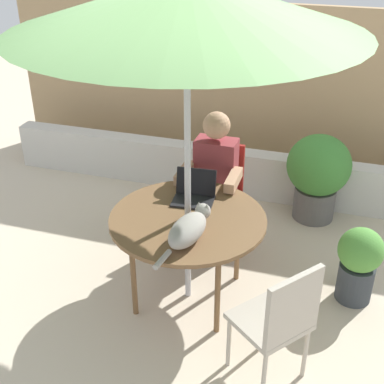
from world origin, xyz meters
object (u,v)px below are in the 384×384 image
at_px(cat, 189,228).
at_px(potted_plant_near_fence, 318,173).
at_px(patio_table, 188,223).
at_px(person_seated, 213,177).
at_px(chair_empty, 280,318).
at_px(chair_occupied, 218,186).
at_px(patio_umbrella, 187,3).
at_px(laptop, 195,191).
at_px(potted_plant_by_chair, 359,262).

height_order(cat, potted_plant_near_fence, cat).
height_order(patio_table, person_seated, person_seated).
bearing_deg(chair_empty, person_seated, 120.37).
distance_m(chair_occupied, chair_empty, 1.65).
xyz_separation_m(patio_umbrella, person_seated, (-0.00, 0.69, -1.46)).
distance_m(chair_occupied, person_seated, 0.23).
bearing_deg(laptop, person_seated, 85.83).
bearing_deg(person_seated, chair_empty, -59.63).
xyz_separation_m(potted_plant_near_fence, potted_plant_by_chair, (0.41, -1.10, -0.14)).
xyz_separation_m(patio_umbrella, laptop, (-0.03, 0.27, -1.38)).
relative_size(chair_occupied, potted_plant_by_chair, 1.44).
bearing_deg(cat, potted_plant_by_chair, 28.27).
distance_m(chair_occupied, potted_plant_by_chair, 1.32).
xyz_separation_m(chair_occupied, laptop, (-0.03, -0.58, 0.26)).
relative_size(cat, potted_plant_near_fence, 0.77).
bearing_deg(chair_occupied, chair_empty, -62.39).
bearing_deg(cat, laptop, 103.21).
xyz_separation_m(laptop, cat, (0.12, -0.52, 0.02)).
distance_m(patio_table, chair_empty, 0.99).
bearing_deg(chair_occupied, potted_plant_near_fence, 36.67).
bearing_deg(chair_empty, cat, 152.33).
height_order(laptop, potted_plant_by_chair, laptop).
xyz_separation_m(chair_empty, potted_plant_by_chair, (0.45, 0.95, -0.18)).
relative_size(patio_table, cat, 1.74).
bearing_deg(potted_plant_by_chair, patio_table, -164.10).
bearing_deg(patio_umbrella, person_seated, 90.00).
distance_m(chair_empty, cat, 0.81).
relative_size(chair_occupied, laptop, 2.76).
distance_m(patio_umbrella, chair_occupied, 1.84).
height_order(person_seated, potted_plant_near_fence, person_seated).
bearing_deg(patio_table, chair_occupied, 90.00).
relative_size(person_seated, laptop, 3.82).
bearing_deg(chair_empty, laptop, 132.21).
distance_m(patio_table, person_seated, 0.69).
relative_size(person_seated, potted_plant_near_fence, 1.46).
xyz_separation_m(person_seated, cat, (0.09, -0.95, 0.11)).
distance_m(person_seated, laptop, 0.44).
relative_size(patio_umbrella, chair_empty, 2.63).
xyz_separation_m(cat, potted_plant_near_fence, (0.71, 1.70, -0.31)).
height_order(chair_empty, cat, same).
distance_m(patio_table, laptop, 0.29).
relative_size(person_seated, potted_plant_by_chair, 1.99).
relative_size(chair_empty, person_seated, 0.72).
bearing_deg(chair_empty, chair_occupied, 117.61).
distance_m(patio_table, potted_plant_near_fence, 1.66).
height_order(patio_umbrella, potted_plant_by_chair, patio_umbrella).
bearing_deg(chair_empty, potted_plant_near_fence, 89.04).
xyz_separation_m(person_seated, potted_plant_by_chair, (1.21, -0.35, -0.35)).
relative_size(person_seated, cat, 1.90).
distance_m(laptop, potted_plant_near_fence, 1.47).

